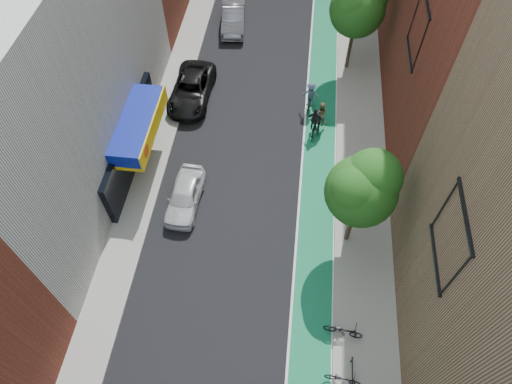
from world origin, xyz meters
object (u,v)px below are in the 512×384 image
(cyclist_lane_near, at_px, (320,118))
(cyclist_lane_far, at_px, (310,98))
(parked_car_silver, at_px, (234,16))
(cyclist_lane_mid, at_px, (314,125))
(parked_car_white, at_px, (185,196))
(parked_car_black, at_px, (192,89))

(cyclist_lane_near, xyz_separation_m, cyclist_lane_far, (-0.69, 1.63, 0.10))
(parked_car_silver, xyz_separation_m, cyclist_lane_mid, (6.54, -10.60, -0.07))
(cyclist_lane_near, bearing_deg, parked_car_white, 46.43)
(parked_car_black, height_order, cyclist_lane_far, cyclist_lane_far)
(parked_car_black, distance_m, parked_car_silver, 8.44)
(parked_car_black, height_order, parked_car_silver, parked_car_silver)
(parked_car_silver, height_order, cyclist_lane_far, cyclist_lane_far)
(parked_car_black, relative_size, parked_car_silver, 1.11)
(parked_car_white, bearing_deg, cyclist_lane_near, 45.08)
(cyclist_lane_near, relative_size, cyclist_lane_far, 0.96)
(parked_car_black, bearing_deg, parked_car_silver, 80.35)
(cyclist_lane_mid, xyz_separation_m, cyclist_lane_far, (-0.34, 2.22, 0.18))
(parked_car_black, bearing_deg, cyclist_lane_mid, -14.59)
(parked_car_black, relative_size, cyclist_lane_far, 2.61)
(parked_car_silver, distance_m, cyclist_lane_far, 10.43)
(parked_car_silver, distance_m, cyclist_lane_near, 12.15)
(cyclist_lane_near, height_order, cyclist_lane_mid, cyclist_lane_mid)
(parked_car_silver, bearing_deg, cyclist_lane_mid, -64.05)
(parked_car_white, relative_size, cyclist_lane_mid, 2.07)
(cyclist_lane_mid, bearing_deg, parked_car_black, -11.80)
(parked_car_silver, distance_m, cyclist_lane_mid, 12.46)
(parked_car_black, relative_size, cyclist_lane_near, 2.73)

